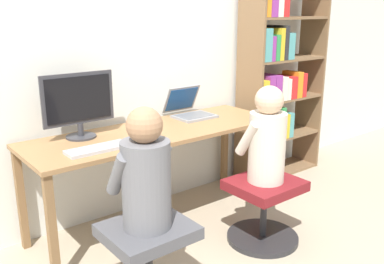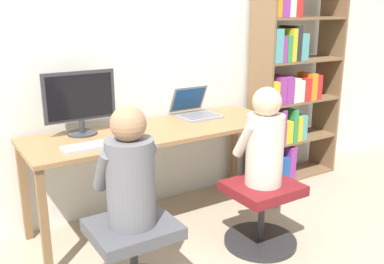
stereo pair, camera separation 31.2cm
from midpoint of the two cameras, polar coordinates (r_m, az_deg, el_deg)
name	(u,v)px [view 1 (the left image)]	position (r m, az deg, el deg)	size (l,w,h in m)	color
ground_plane	(185,239)	(3.23, -3.82, -14.16)	(14.00, 14.00, 0.00)	tan
wall_back	(128,52)	(3.43, -11.18, 10.36)	(10.00, 0.05, 2.60)	silver
desk	(158,140)	(3.21, -7.36, -1.05)	(1.97, 0.65, 0.76)	olive
desktop_monitor	(79,104)	(3.05, -17.72, 3.50)	(0.51, 0.21, 0.45)	#333338
laptop	(190,110)	(3.55, -2.77, 2.87)	(0.32, 0.36, 0.24)	gray
keyboard	(98,149)	(2.80, -15.62, -2.19)	(0.40, 0.14, 0.03)	#B2B2B7
computer_mouse_by_keyboard	(135,140)	(2.91, -10.69, -1.12)	(0.06, 0.10, 0.03)	black
office_chair_left	(149,258)	(2.56, -9.44, -16.35)	(0.52, 0.52, 0.46)	#262628
office_chair_right	(264,207)	(3.12, 6.72, -9.98)	(0.52, 0.52, 0.46)	#262628
person_at_monitor	(145,174)	(2.33, -10.06, -5.67)	(0.33, 0.31, 0.68)	slate
person_at_laptop	(267,139)	(2.93, 6.98, -0.92)	(0.31, 0.30, 0.67)	beige
bookshelf	(275,85)	(4.16, 8.93, 6.13)	(0.93, 0.33, 1.94)	brown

